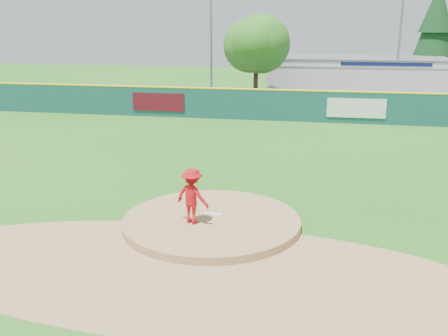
% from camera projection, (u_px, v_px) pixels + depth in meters
% --- Properties ---
extents(ground, '(120.00, 120.00, 0.00)m').
position_uv_depth(ground, '(212.00, 226.00, 15.50)').
color(ground, '#286B19').
rests_on(ground, ground).
extents(pitchers_mound, '(5.50, 5.50, 0.50)m').
position_uv_depth(pitchers_mound, '(212.00, 226.00, 15.50)').
color(pitchers_mound, '#9E774C').
rests_on(pitchers_mound, ground).
extents(pitching_rubber, '(0.60, 0.15, 0.04)m').
position_uv_depth(pitching_rubber, '(214.00, 214.00, 15.71)').
color(pitching_rubber, white).
rests_on(pitching_rubber, pitchers_mound).
extents(infield_dirt_arc, '(15.40, 15.40, 0.01)m').
position_uv_depth(infield_dirt_arc, '(186.00, 270.00, 12.67)').
color(infield_dirt_arc, '#9E774C').
rests_on(infield_dirt_arc, ground).
extents(parking_lot, '(44.00, 16.00, 0.02)m').
position_uv_depth(parking_lot, '(283.00, 101.00, 40.96)').
color(parking_lot, '#38383A').
rests_on(parking_lot, ground).
extents(pitcher, '(1.25, 0.99, 1.70)m').
position_uv_depth(pitcher, '(192.00, 196.00, 14.85)').
color(pitcher, '#B40F15').
rests_on(pitcher, pitchers_mound).
extents(van, '(4.72, 3.48, 1.19)m').
position_uv_depth(van, '(237.00, 99.00, 37.47)').
color(van, silver).
rests_on(van, parking_lot).
extents(pool_building_grp, '(15.20, 8.20, 3.31)m').
position_uv_depth(pool_building_grp, '(356.00, 76.00, 44.10)').
color(pool_building_grp, silver).
rests_on(pool_building_grp, ground).
extents(fence_banners, '(16.54, 0.04, 1.20)m').
position_uv_depth(fence_banners, '(254.00, 105.00, 32.34)').
color(fence_banners, '#570C18').
rests_on(fence_banners, ground).
extents(playground_slide, '(0.89, 2.49, 1.38)m').
position_uv_depth(playground_slide, '(72.00, 95.00, 39.48)').
color(playground_slide, blue).
rests_on(playground_slide, ground).
extents(outfield_fence, '(40.00, 0.14, 2.07)m').
position_uv_depth(outfield_fence, '(272.00, 104.00, 32.18)').
color(outfield_fence, '#154445').
rests_on(outfield_fence, ground).
extents(deciduous_tree, '(5.60, 5.60, 7.36)m').
position_uv_depth(deciduous_tree, '(256.00, 45.00, 38.19)').
color(deciduous_tree, '#382314').
rests_on(deciduous_tree, ground).
extents(conifer_tree, '(4.40, 4.40, 9.50)m').
position_uv_depth(conifer_tree, '(435.00, 30.00, 45.51)').
color(conifer_tree, '#382314').
rests_on(conifer_tree, ground).
extents(light_pole_left, '(1.75, 0.25, 11.00)m').
position_uv_depth(light_pole_left, '(211.00, 24.00, 40.41)').
color(light_pole_left, gray).
rests_on(light_pole_left, ground).
extents(light_pole_right, '(1.75, 0.25, 10.00)m').
position_uv_depth(light_pole_right, '(400.00, 31.00, 39.65)').
color(light_pole_right, gray).
rests_on(light_pole_right, ground).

